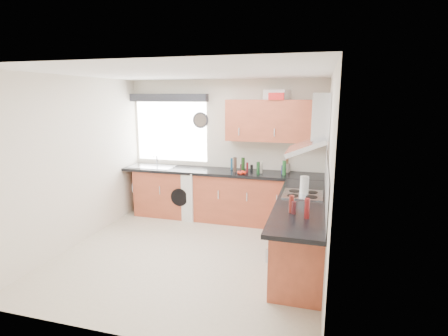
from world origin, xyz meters
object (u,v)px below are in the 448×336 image
(oven, at_px, (301,229))
(extractor_hood, at_px, (314,131))
(upper_cabinets, at_px, (276,121))
(washing_machine, at_px, (186,193))

(oven, xyz_separation_m, extractor_hood, (0.10, -0.00, 1.34))
(oven, relative_size, upper_cabinets, 0.50)
(extractor_hood, bearing_deg, oven, 180.00)
(upper_cabinets, distance_m, washing_machine, 2.12)
(extractor_hood, distance_m, upper_cabinets, 1.48)
(oven, distance_m, extractor_hood, 1.35)
(extractor_hood, distance_m, washing_machine, 2.91)
(upper_cabinets, relative_size, washing_machine, 1.92)
(extractor_hood, xyz_separation_m, upper_cabinets, (-0.65, 1.33, 0.03))
(extractor_hood, bearing_deg, upper_cabinets, 116.13)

